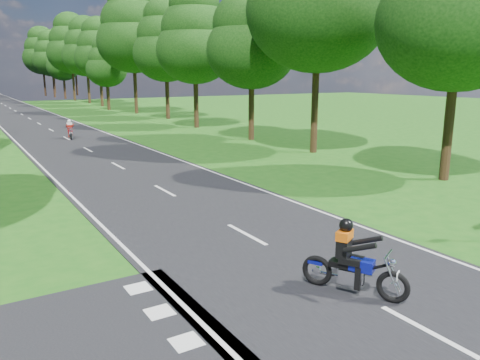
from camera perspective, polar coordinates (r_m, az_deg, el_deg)
ground at (r=11.85m, az=6.04°, el=-9.43°), size 160.00×160.00×0.00m
main_road at (r=59.22m, az=-25.06°, el=7.25°), size 7.00×140.00×0.02m
road_markings at (r=57.34m, az=-24.97°, el=7.13°), size 7.40×140.00×0.01m
treeline at (r=69.31m, az=-25.55°, el=14.69°), size 40.00×115.35×14.78m
rider_near_blue at (r=9.95m, az=13.81°, el=-9.11°), size 1.47×1.99×1.60m
rider_far_red at (r=35.20m, az=-20.03°, el=5.84°), size 0.76×1.68×1.35m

